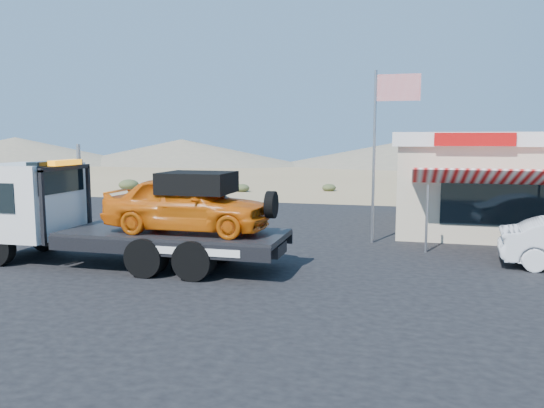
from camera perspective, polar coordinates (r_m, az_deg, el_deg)
The scene contains 7 objects.
ground at distance 15.91m, azimuth -7.68°, elevation -6.46°, with size 120.00×120.00×0.00m, color #927953.
asphalt_lot at distance 18.13m, azimuth 1.80°, elevation -4.68°, with size 32.00×24.00×0.02m, color black.
tow_truck at distance 16.06m, azimuth -16.03°, elevation -0.58°, with size 9.13×2.71×3.05m.
jerky_store at distance 23.82m, azimuth 25.60°, elevation 2.27°, with size 10.40×9.97×3.90m.
flagpole at distance 18.84m, azimuth 11.67°, elevation 7.12°, with size 1.55×0.10×6.00m.
desert_scrub at distance 32.79m, azimuth -20.77°, elevation 0.69°, with size 22.94×29.26×0.77m.
distant_hills at distance 71.22m, azimuth 1.70°, elevation 5.67°, with size 126.00×48.00×4.20m.
Camera 1 is at (5.85, -14.32, 3.73)m, focal length 35.00 mm.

